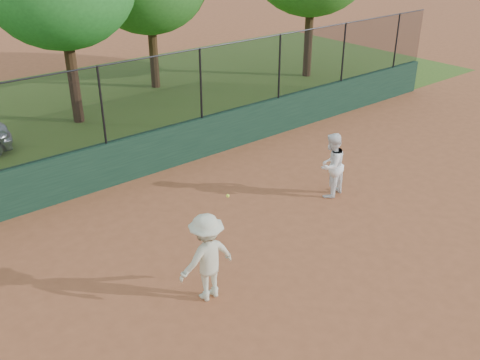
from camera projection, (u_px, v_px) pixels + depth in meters
ground at (280, 287)px, 10.28m from camera, size 80.00×80.00×0.00m
back_wall at (126, 160)px, 14.17m from camera, size 26.00×0.20×1.20m
grass_strip at (44, 121)px, 18.59m from camera, size 36.00×12.00×0.01m
player_second at (331, 165)px, 13.29m from camera, size 0.92×0.78×1.67m
player_main at (207, 257)px, 9.66m from camera, size 1.14×0.68×2.17m
fence_assembly at (119, 101)px, 13.43m from camera, size 26.00×0.06×2.00m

